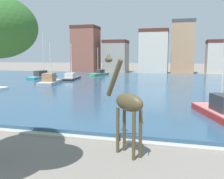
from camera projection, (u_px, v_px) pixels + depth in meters
name	position (u px, v px, depth m)	size (l,w,h in m)	color
harbor_water	(131.00, 85.00, 37.43)	(85.48, 48.63, 0.33)	#2D5170
quay_edge_coping	(54.00, 135.00, 13.90)	(85.48, 0.50, 0.12)	#ADA89E
giraffe_statue	(127.00, 104.00, 11.04)	(2.35, 1.92, 4.66)	#4C4228
sailboat_grey	(51.00, 82.00, 37.13)	(3.51, 7.44, 6.49)	#939399
sailboat_green	(98.00, 74.00, 53.36)	(3.59, 6.13, 6.33)	#236B42
sailboat_teal	(44.00, 76.00, 47.71)	(2.49, 8.65, 9.28)	teal
sailboat_red	(221.00, 111.00, 17.35)	(4.17, 6.96, 8.67)	red
sailboat_black	(72.00, 78.00, 44.52)	(2.97, 7.24, 6.70)	black
mooring_bollard	(118.00, 138.00, 12.78)	(0.24, 0.24, 0.50)	#232326
townhouse_wide_warehouse	(86.00, 49.00, 66.86)	(6.73, 6.38, 12.60)	#8E5142
townhouse_end_terrace	(116.00, 56.00, 67.11)	(6.36, 6.35, 8.81)	gray
townhouse_narrow_midrow	(154.00, 52.00, 61.75)	(7.17, 5.95, 11.16)	beige
townhouse_tall_gabled	(183.00, 47.00, 62.32)	(5.73, 5.36, 13.56)	tan
townhouse_corner_house	(218.00, 57.00, 60.23)	(5.70, 5.38, 8.47)	beige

